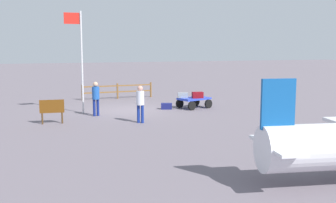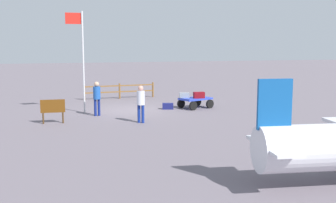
{
  "view_description": "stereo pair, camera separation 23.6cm",
  "coord_description": "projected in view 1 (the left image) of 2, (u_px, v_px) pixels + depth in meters",
  "views": [
    {
      "loc": [
        4.64,
        22.98,
        3.77
      ],
      "look_at": [
        -0.56,
        6.0,
        1.27
      ],
      "focal_mm": 44.27,
      "sensor_mm": 36.0,
      "label": 1
    },
    {
      "loc": [
        4.41,
        23.05,
        3.77
      ],
      "look_at": [
        -0.56,
        6.0,
        1.27
      ],
      "focal_mm": 44.27,
      "sensor_mm": 36.0,
      "label": 2
    }
  ],
  "objects": [
    {
      "name": "suitcase_tan",
      "position": [
        198.0,
        95.0,
        24.09
      ],
      "size": [
        0.66,
        0.42,
        0.36
      ],
      "color": "maroon",
      "rests_on": "luggage_cart"
    },
    {
      "name": "worker_trailing",
      "position": [
        96.0,
        95.0,
        21.54
      ],
      "size": [
        0.46,
        0.46,
        1.8
      ],
      "color": "navy",
      "rests_on": "ground"
    },
    {
      "name": "suitcase_dark",
      "position": [
        166.0,
        106.0,
        23.91
      ],
      "size": [
        0.7,
        0.5,
        0.35
      ],
      "color": "navy",
      "rests_on": "ground"
    },
    {
      "name": "flagpole",
      "position": [
        80.0,
        54.0,
        22.13
      ],
      "size": [
        0.93,
        0.13,
        5.48
      ],
      "color": "silver",
      "rests_on": "ground"
    },
    {
      "name": "ground_plane",
      "position": [
        128.0,
        110.0,
        23.63
      ],
      "size": [
        120.0,
        120.0,
        0.0
      ],
      "primitive_type": "plane",
      "color": "slate"
    },
    {
      "name": "luggage_cart",
      "position": [
        194.0,
        101.0,
        24.29
      ],
      "size": [
        2.09,
        1.77,
        0.61
      ],
      "color": "blue",
      "rests_on": "ground"
    },
    {
      "name": "suitcase_olive",
      "position": [
        183.0,
        95.0,
        24.29
      ],
      "size": [
        0.65,
        0.45,
        0.29
      ],
      "color": "gray",
      "rests_on": "luggage_cart"
    },
    {
      "name": "wooden_fence",
      "position": [
        118.0,
        90.0,
        28.41
      ],
      "size": [
        4.92,
        0.44,
        1.05
      ],
      "color": "brown",
      "rests_on": "ground"
    },
    {
      "name": "signboard",
      "position": [
        52.0,
        108.0,
        19.45
      ],
      "size": [
        1.13,
        0.13,
        1.15
      ],
      "color": "#4C3319",
      "rests_on": "ground"
    },
    {
      "name": "worker_lead",
      "position": [
        140.0,
        101.0,
        19.65
      ],
      "size": [
        0.52,
        0.52,
        1.79
      ],
      "color": "navy",
      "rests_on": "ground"
    }
  ]
}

